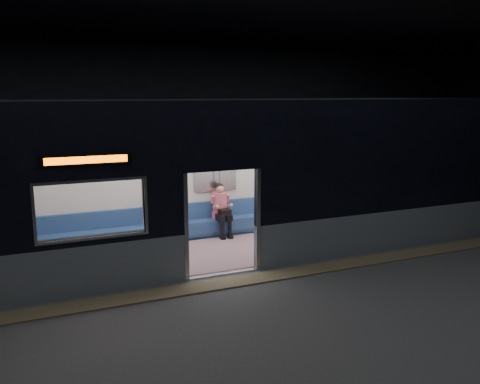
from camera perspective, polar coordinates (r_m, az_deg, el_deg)
station_floor at (r=9.14m, az=0.56°, el=-11.35°), size 24.00×14.00×0.01m
station_envelope at (r=8.45m, az=0.61°, el=12.31°), size 24.00×14.00×5.00m
tactile_strip at (r=9.60m, az=-0.81°, el=-10.09°), size 22.80×0.50×0.03m
metro_car at (r=10.94m, az=-4.89°, el=2.43°), size 18.00×3.04×3.35m
passenger at (r=12.39m, az=-2.16°, el=-1.62°), size 0.37×0.63×1.29m
handbag at (r=12.24m, az=-1.72°, el=-2.26°), size 0.32×0.30×0.13m
transit_map at (r=12.53m, az=-2.79°, el=1.83°), size 0.99×0.03×0.65m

